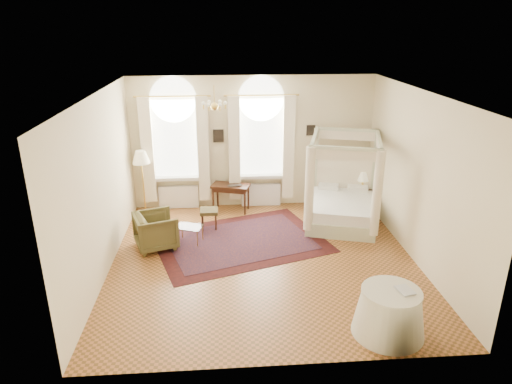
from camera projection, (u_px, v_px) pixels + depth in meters
The scene contains 18 objects.
ground at pixel (264, 260), 9.15m from camera, with size 6.00×6.00×0.00m, color #A55E30.
room_walls at pixel (264, 166), 8.46m from camera, with size 6.00×6.00×6.00m.
window_left at pixel (176, 152), 11.17m from camera, with size 1.62×0.27×3.29m.
window_right at pixel (261, 150), 11.32m from camera, with size 1.62×0.27×3.29m.
chandelier at pixel (214, 105), 9.19m from camera, with size 0.51×0.45×0.50m.
wall_pictures at pixel (256, 134), 11.27m from camera, with size 2.54×0.03×0.39m.
canopy_bed at pixel (342, 204), 10.66m from camera, with size 2.02×2.27×2.09m.
nightstand at pixel (361, 198), 11.51m from camera, with size 0.42×0.38×0.60m, color #32180D.
nightstand_lamp at pixel (363, 177), 11.29m from camera, with size 0.28×0.28×0.41m.
writing_desk at pixel (231, 188), 11.34m from camera, with size 1.02×0.73×0.69m.
laptop at pixel (234, 185), 11.25m from camera, with size 0.37×0.24×0.03m, color black.
stool at pixel (209, 213), 10.43m from camera, with size 0.41×0.41×0.47m.
armchair at pixel (156, 231), 9.55m from camera, with size 0.81×0.84×0.76m, color #4A421F.
coffee_table at pixel (189, 228), 9.77m from camera, with size 0.65×0.55×0.38m.
floor_lamp at pixel (141, 161), 10.86m from camera, with size 0.42×0.42×1.62m.
oriental_rug at pixel (240, 241), 9.92m from camera, with size 4.14×3.51×0.01m.
side_table at pixel (389, 312), 6.89m from camera, with size 1.10×1.10×0.75m.
book at pixel (399, 292), 6.71m from camera, with size 0.21×0.28×0.03m, color black.
Camera 1 is at (-0.77, -8.05, 4.49)m, focal length 32.00 mm.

